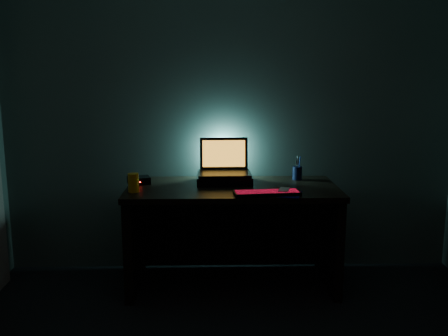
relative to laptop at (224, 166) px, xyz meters
name	(u,v)px	position (x,y,z in m)	size (l,w,h in m)	color
room	(251,154)	(0.06, -1.79, 0.38)	(3.50, 4.00, 2.50)	black
desk	(232,219)	(0.06, -0.11, -0.38)	(1.50, 0.70, 0.75)	black
riser	(224,179)	(0.00, -0.05, -0.09)	(0.40, 0.30, 0.06)	black
laptop	(224,166)	(0.00, 0.00, 0.00)	(0.38, 0.29, 0.26)	black
keyboard	(267,193)	(0.27, -0.43, -0.11)	(0.45, 0.18, 0.03)	black
mousepad	(284,194)	(0.39, -0.41, -0.12)	(0.22, 0.20, 0.00)	#0B0B4D
mouse	(284,191)	(0.39, -0.41, -0.10)	(0.06, 0.11, 0.03)	#9E9EA3
pen_cup	(297,173)	(0.55, 0.04, -0.07)	(0.07, 0.07, 0.10)	black
juice_glass	(133,183)	(-0.62, -0.32, -0.06)	(0.07, 0.07, 0.13)	#FCA30D
router	(139,180)	(-0.62, -0.07, -0.09)	(0.19, 0.17, 0.05)	black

